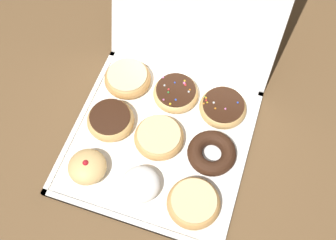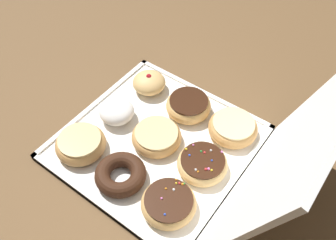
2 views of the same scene
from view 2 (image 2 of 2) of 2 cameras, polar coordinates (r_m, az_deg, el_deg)
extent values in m
plane|color=brown|center=(0.89, -1.74, -3.69)|extent=(3.00, 3.00, 0.00)
cube|color=white|center=(0.88, -1.75, -3.50)|extent=(0.42, 0.42, 0.01)
cube|color=white|center=(0.98, -11.17, 2.31)|extent=(0.42, 0.01, 0.01)
cube|color=white|center=(0.83, 9.57, -10.04)|extent=(0.42, 0.01, 0.01)
cube|color=white|center=(0.99, 5.41, 4.14)|extent=(0.01, 0.42, 0.01)
cube|color=white|center=(0.81, -10.74, -12.59)|extent=(0.01, 0.42, 0.01)
cube|color=white|center=(0.66, 17.44, -4.70)|extent=(0.42, 0.14, 0.40)
ellipsoid|color=#E5B770|center=(0.98, -2.94, 5.80)|extent=(0.09, 0.09, 0.05)
sphere|color=#B21923|center=(0.96, -2.99, 6.74)|extent=(0.01, 0.01, 0.01)
ellipsoid|color=white|center=(0.91, -8.04, 1.27)|extent=(0.09, 0.09, 0.05)
torus|color=tan|center=(0.87, -13.36, -3.67)|extent=(0.12, 0.12, 0.04)
cylinder|color=#EACC8C|center=(0.86, -13.57, -2.97)|extent=(0.10, 0.10, 0.01)
torus|color=tan|center=(0.93, 3.19, 2.19)|extent=(0.11, 0.11, 0.04)
cylinder|color=#381E11|center=(0.91, 3.23, 2.96)|extent=(0.10, 0.10, 0.01)
torus|color=tan|center=(0.87, -1.76, -2.59)|extent=(0.12, 0.12, 0.03)
cylinder|color=#EACC8C|center=(0.85, -1.79, -1.94)|extent=(0.10, 0.10, 0.01)
torus|color=#381E11|center=(0.81, -7.28, -8.40)|extent=(0.11, 0.11, 0.03)
torus|color=tan|center=(0.89, 10.00, -1.23)|extent=(0.12, 0.12, 0.04)
cylinder|color=beige|center=(0.88, 10.15, -0.52)|extent=(0.10, 0.10, 0.01)
torus|color=#E5B770|center=(0.83, 5.51, -6.60)|extent=(0.11, 0.11, 0.03)
cylinder|color=#381E11|center=(0.81, 5.59, -5.97)|extent=(0.10, 0.10, 0.01)
sphere|color=blue|center=(0.81, 6.80, -6.23)|extent=(0.00, 0.00, 0.00)
sphere|color=yellow|center=(0.82, 2.69, -4.68)|extent=(0.01, 0.01, 0.01)
sphere|color=blue|center=(0.81, 3.34, -5.46)|extent=(0.01, 0.01, 0.01)
sphere|color=green|center=(0.82, 5.14, -4.86)|extent=(0.00, 0.00, 0.00)
sphere|color=pink|center=(0.79, 6.30, -7.52)|extent=(0.01, 0.01, 0.01)
sphere|color=pink|center=(0.82, 8.33, -4.90)|extent=(0.01, 0.01, 0.01)
sphere|color=pink|center=(0.83, 3.93, -3.87)|extent=(0.00, 0.00, 0.00)
sphere|color=red|center=(0.79, 5.86, -7.58)|extent=(0.01, 0.01, 0.01)
sphere|color=yellow|center=(0.79, 6.76, -7.72)|extent=(0.01, 0.01, 0.01)
sphere|color=orange|center=(0.79, 4.67, -7.96)|extent=(0.00, 0.00, 0.00)
sphere|color=white|center=(0.79, 4.32, -7.68)|extent=(0.01, 0.01, 0.01)
sphere|color=white|center=(0.82, 6.65, -4.69)|extent=(0.01, 0.01, 0.01)
sphere|color=red|center=(0.82, 5.68, -5.03)|extent=(0.01, 0.01, 0.01)
torus|color=tan|center=(0.77, 0.10, -12.81)|extent=(0.12, 0.12, 0.03)
cylinder|color=#381E11|center=(0.76, 0.10, -12.27)|extent=(0.10, 0.10, 0.01)
sphere|color=orange|center=(0.77, 2.26, -9.89)|extent=(0.01, 0.01, 0.01)
sphere|color=red|center=(0.77, 1.77, -9.75)|extent=(0.00, 0.00, 0.00)
sphere|color=orange|center=(0.78, 1.27, -9.20)|extent=(0.00, 0.00, 0.00)
sphere|color=pink|center=(0.76, -1.00, -12.04)|extent=(0.01, 0.01, 0.01)
sphere|color=white|center=(0.77, 0.89, -10.71)|extent=(0.01, 0.01, 0.01)
sphere|color=yellow|center=(0.77, 1.28, -9.76)|extent=(0.00, 0.00, 0.00)
sphere|color=orange|center=(0.77, -0.33, -10.57)|extent=(0.00, 0.00, 0.00)
sphere|color=green|center=(0.77, 2.50, -9.81)|extent=(0.00, 0.00, 0.00)
sphere|color=blue|center=(0.74, -0.50, -14.41)|extent=(0.00, 0.00, 0.00)
camera|label=1|loc=(0.80, -57.58, 49.33)|focal=43.91mm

